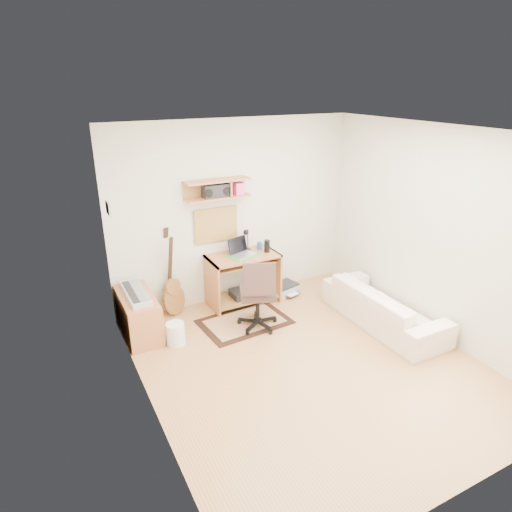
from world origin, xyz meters
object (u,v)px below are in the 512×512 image
desk (243,279)px  sofa (385,300)px  task_chair (258,293)px  cabinet (138,315)px  printer (284,288)px

desk → sofa: desk is taller
task_chair → cabinet: bearing=-178.2°
desk → task_chair: size_ratio=1.00×
sofa → task_chair: bearing=65.2°
printer → cabinet: bearing=171.0°
desk → cabinet: size_ratio=1.11×
desk → task_chair: 0.73m
task_chair → sofa: task_chair is taller
sofa → desk: bearing=44.6°
cabinet → printer: (2.26, 0.16, -0.19)m
desk → sofa: bearing=-45.4°
task_chair → printer: bearing=62.1°
task_chair → printer: (0.82, 0.69, -0.42)m
task_chair → sofa: (1.52, -0.70, -0.15)m
task_chair → cabinet: task_chair is taller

